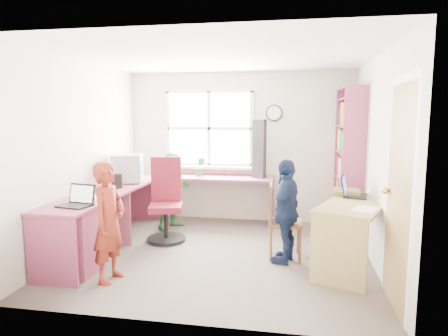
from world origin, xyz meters
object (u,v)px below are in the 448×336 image
Objects in this scene: swivel_chair at (166,205)px; potted_plant at (200,167)px; crt_monitor at (127,168)px; cd_tower at (259,149)px; person_red at (109,222)px; person_navy at (286,211)px; laptop_left at (78,201)px; wooden_chair at (280,218)px; laptop_right at (351,191)px; l_desk at (111,219)px; person_green at (175,191)px; bookshelf at (349,165)px; right_desk at (354,220)px.

potted_plant is at bearing 60.91° from swivel_chair.
crt_monitor is 1.64× the size of potted_plant.
cd_tower is 0.98m from potted_plant.
cd_tower is at bearing -22.74° from person_red.
crt_monitor is 2.44m from person_navy.
cd_tower is 0.74× the size of person_navy.
laptop_left is (-0.57, -1.28, 0.31)m from swivel_chair.
wooden_chair is 0.20m from person_navy.
laptop_right is at bearing -23.97° from crt_monitor.
potted_plant is (0.71, 1.69, 0.45)m from l_desk.
laptop_left is 0.31× the size of person_navy.
bookshelf is at bearing -54.89° from person_green.
laptop_left is at bearing -101.12° from l_desk.
cd_tower is at bearing 25.78° from swivel_chair.
swivel_chair is 3.04× the size of laptop_left.
laptop_right reaches higher than right_desk.
wooden_chair is (-0.84, 0.18, -0.06)m from right_desk.
person_green is at bearing 85.33° from laptop_left.
wooden_chair is at bearing -46.69° from potted_plant.
right_desk is at bearing -30.22° from crt_monitor.
l_desk is 2.05× the size of right_desk.
laptop_right is 2.80m from person_red.
person_red is 1.08× the size of person_green.
person_navy is (2.22, 0.71, -0.19)m from laptop_left.
person_navy is (1.40, -1.53, -0.29)m from potted_plant.
crt_monitor is 0.43× the size of person_green.
swivel_chair is (-2.50, -0.74, -0.51)m from bookshelf.
person_red is (-1.71, -0.98, 0.13)m from wooden_chair.
bookshelf reaches higher than person_navy.
person_navy is (1.80, 0.85, -0.01)m from person_red.
swivel_chair is at bearing -143.34° from person_green.
wooden_chair is 1.65m from cd_tower.
potted_plant reaches higher than right_desk.
l_desk is 0.66m from laptop_left.
laptop_right is 1.36× the size of potted_plant.
cd_tower reaches higher than laptop_left.
l_desk is 7.18× the size of laptop_right.
laptop_right is (3.04, -0.47, -0.14)m from crt_monitor.
l_desk is 9.73× the size of potted_plant.
person_red is at bearing -106.14° from cd_tower.
crt_monitor is (-0.18, 0.93, 0.50)m from l_desk.
potted_plant is 0.26× the size of person_green.
bookshelf reaches higher than cd_tower.
person_green reaches higher than laptop_left.
laptop_left is at bearing -55.76° from person_navy.
wooden_chair is 2.99× the size of potted_plant.
laptop_right is at bearing 29.64° from laptop_left.
right_desk is (2.87, 0.12, 0.09)m from l_desk.
potted_plant is 0.59m from person_green.
cd_tower is at bearing 101.86° from wooden_chair.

